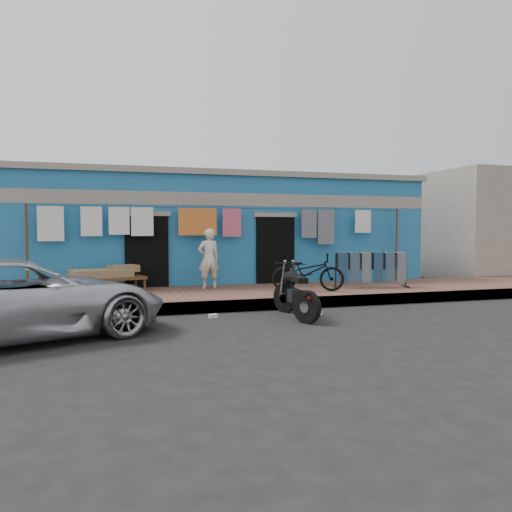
% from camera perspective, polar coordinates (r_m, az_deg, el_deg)
% --- Properties ---
extents(ground, '(80.00, 80.00, 0.00)m').
position_cam_1_polar(ground, '(9.35, 3.55, -7.68)').
color(ground, black).
rests_on(ground, ground).
extents(sidewalk, '(28.00, 3.00, 0.25)m').
position_cam_1_polar(sidewalk, '(12.15, -1.36, -4.59)').
color(sidewalk, brown).
rests_on(sidewalk, ground).
extents(curb, '(28.00, 0.10, 0.25)m').
position_cam_1_polar(curb, '(10.77, 0.69, -5.57)').
color(curb, gray).
rests_on(curb, ground).
extents(building, '(12.20, 5.20, 3.36)m').
position_cam_1_polar(building, '(15.93, -5.16, 2.82)').
color(building, '#22659A').
rests_on(building, ground).
extents(neighbor_right, '(6.00, 5.00, 3.80)m').
position_cam_1_polar(neighbor_right, '(21.09, 25.61, 3.17)').
color(neighbor_right, '#9E9384').
rests_on(neighbor_right, ground).
extents(clothesline, '(10.06, 0.06, 2.10)m').
position_cam_1_polar(clothesline, '(13.13, -5.24, 3.39)').
color(clothesline, brown).
rests_on(clothesline, sidewalk).
extents(car, '(5.19, 3.83, 1.33)m').
position_cam_1_polar(car, '(8.65, -25.65, -4.37)').
color(car, silver).
rests_on(car, ground).
extents(seated_person, '(0.58, 0.42, 1.51)m').
position_cam_1_polar(seated_person, '(12.66, -5.43, -0.30)').
color(seated_person, beige).
rests_on(seated_person, sidewalk).
extents(bicycle, '(1.83, 1.20, 1.12)m').
position_cam_1_polar(bicycle, '(12.15, 5.96, -1.37)').
color(bicycle, black).
rests_on(bicycle, sidewalk).
extents(motorcycle, '(0.73, 1.69, 1.06)m').
position_cam_1_polar(motorcycle, '(9.90, 4.54, -3.98)').
color(motorcycle, black).
rests_on(motorcycle, ground).
extents(charpoy, '(2.23, 1.83, 0.59)m').
position_cam_1_polar(charpoy, '(12.50, -16.46, -2.56)').
color(charpoy, brown).
rests_on(charpoy, sidewalk).
extents(jeans_rack, '(2.10, 1.14, 0.94)m').
position_cam_1_polar(jeans_rack, '(13.16, 13.02, -1.49)').
color(jeans_rack, black).
rests_on(jeans_rack, sidewalk).
extents(litter_a, '(0.18, 0.16, 0.07)m').
position_cam_1_polar(litter_a, '(9.92, -4.92, -6.85)').
color(litter_a, silver).
rests_on(litter_a, ground).
extents(litter_b, '(0.16, 0.17, 0.07)m').
position_cam_1_polar(litter_b, '(10.75, 6.19, -6.10)').
color(litter_b, silver).
rests_on(litter_b, ground).
extents(litter_c, '(0.18, 0.21, 0.08)m').
position_cam_1_polar(litter_c, '(10.33, 7.06, -6.46)').
color(litter_c, silver).
rests_on(litter_c, ground).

